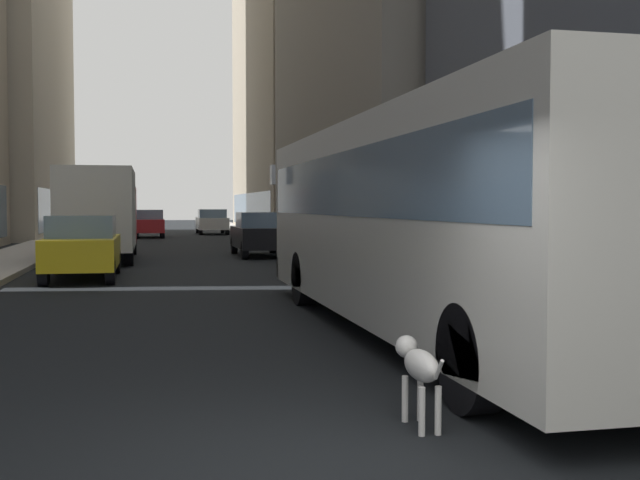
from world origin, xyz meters
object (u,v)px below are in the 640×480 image
Objects in this scene: dalmatian_dog at (419,366)px; car_red_coupe at (149,223)px; car_black_suv at (260,234)px; box_truck at (100,211)px; car_white_van at (212,221)px; car_yellow_taxi at (82,247)px; transit_bus at (427,212)px.

car_red_coupe is at bearing 93.28° from dalmatian_dog.
box_truck is at bearing -169.69° from car_black_suv.
car_yellow_taxi is (-5.60, -30.32, -0.00)m from car_white_van.
car_white_van is at bearing 76.55° from box_truck.
transit_bus is 1.54× the size of box_truck.
dalmatian_dog is (-1.72, -4.42, -1.26)m from transit_bus.
box_truck is (-0.00, 6.91, 0.85)m from car_yellow_taxi.
car_white_van is at bearing 48.35° from car_red_coupe.
box_truck reaches higher than dalmatian_dog.
car_yellow_taxi is (-1.60, -25.82, -0.00)m from car_red_coupe.
transit_bus and box_truck have the same top height.
car_red_coupe and car_yellow_taxi have the same top height.
transit_bus is at bearing -59.75° from car_yellow_taxi.
box_truck is (-5.60, 16.51, -0.11)m from transit_bus.
car_red_coupe is at bearing 86.45° from car_yellow_taxi.
transit_bus reaches higher than car_yellow_taxi.
car_yellow_taxi is 14.55m from dalmatian_dog.
car_white_van is 24.08m from box_truck.
car_black_suv and car_white_van have the same top height.
car_yellow_taxi is at bearing -93.55° from car_red_coupe.
car_white_van is 44.38m from dalmatian_dog.
box_truck is 7.79× the size of dalmatian_dog.
car_white_van and car_yellow_taxi have the same top height.
car_yellow_taxi is 4.09× the size of dalmatian_dog.
car_red_coupe is (-4.00, 17.89, -0.00)m from car_black_suv.
car_red_coupe is at bearing 102.60° from car_black_suv.
box_truck is (-1.60, -18.91, 0.85)m from car_red_coupe.
car_black_suv is 4.34× the size of dalmatian_dog.
car_white_van is 6.02m from car_red_coupe.
car_white_van is 30.83m from car_yellow_taxi.
box_truck is at bearing -94.84° from car_red_coupe.
car_red_coupe is at bearing 96.44° from transit_bus.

